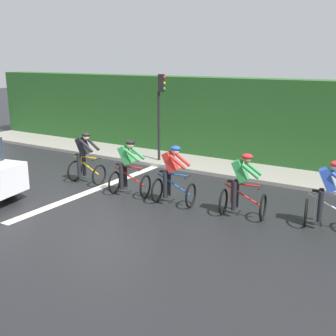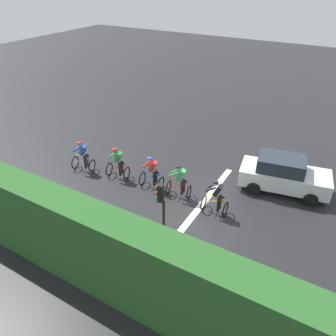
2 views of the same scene
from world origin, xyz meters
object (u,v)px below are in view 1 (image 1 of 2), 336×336
cyclist_second (242,187)px  traffic_light_near_crossing (160,105)px  cyclist_mid (172,177)px  cyclist_lead (329,197)px  cyclist_trailing (85,159)px  cyclist_fourth (128,169)px

cyclist_second → traffic_light_near_crossing: 6.21m
traffic_light_near_crossing → cyclist_mid: bearing=37.0°
cyclist_second → cyclist_lead: bearing=100.0°
cyclist_trailing → cyclist_mid: bearing=85.4°
cyclist_fourth → traffic_light_near_crossing: bearing=-160.5°
cyclist_lead → cyclist_second: bearing=-80.0°
cyclist_second → cyclist_trailing: (-0.16, -5.41, 0.00)m
cyclist_lead → traffic_light_near_crossing: 7.71m
cyclist_second → cyclist_fourth: (0.13, -3.48, 0.00)m
cyclist_fourth → traffic_light_near_crossing: 4.25m
cyclist_mid → cyclist_fourth: size_ratio=1.00×
cyclist_second → cyclist_mid: same height
cyclist_lead → cyclist_trailing: (0.20, -7.42, 0.00)m
cyclist_second → cyclist_mid: size_ratio=1.00×
cyclist_mid → cyclist_fourth: 1.50m
cyclist_lead → cyclist_second: 2.04m
cyclist_second → cyclist_mid: bearing=-86.5°
cyclist_trailing → cyclist_fourth: bearing=81.7°
cyclist_mid → traffic_light_near_crossing: bearing=-143.0°
cyclist_second → traffic_light_near_crossing: size_ratio=0.50×
traffic_light_near_crossing → cyclist_fourth: bearing=19.5°
cyclist_lead → cyclist_fourth: same height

